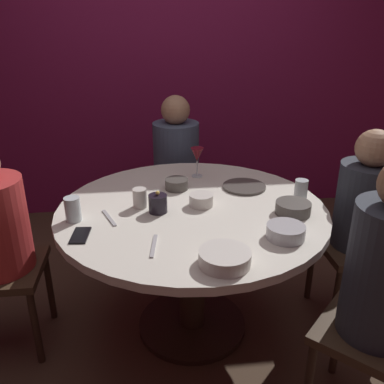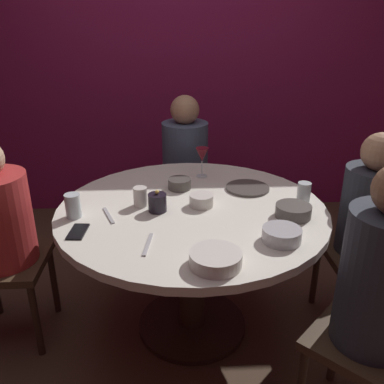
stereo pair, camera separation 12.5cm
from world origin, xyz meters
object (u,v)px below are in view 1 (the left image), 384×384
Objects in this scene: cup_by_left_diner at (73,209)px; candle_holder at (158,203)px; dining_table at (192,234)px; bowl_serving_large at (286,232)px; bowl_small_white at (201,200)px; bowl_rice_portion at (225,258)px; cell_phone at (80,235)px; bowl_salad_center at (177,184)px; seated_diner_back at (176,156)px; bowl_sauce_side at (293,208)px; dinner_plate at (244,187)px; cup_by_right_diner at (301,190)px; seated_diner_right at (364,207)px; cup_near_candle at (140,198)px; wine_glass at (197,156)px.

candle_holder is at bearing 6.68° from cup_by_left_diner.
bowl_serving_large is (0.36, -0.36, 0.18)m from dining_table.
dining_table is 0.19m from bowl_small_white.
bowl_rice_portion is at bearing -83.27° from dining_table.
cell_phone is 1.11× the size of bowl_salad_center.
bowl_sauce_side is (0.47, -1.08, 0.07)m from seated_diner_back.
candle_holder is 0.54× the size of bowl_rice_portion.
cup_by_left_diner is at bearing -161.40° from dinner_plate.
bowl_rice_portion is (-0.30, -0.17, -0.00)m from bowl_serving_large.
bowl_rice_portion is at bearing -35.37° from cup_by_left_diner.
bowl_rice_portion is 0.75m from cup_by_right_diner.
candle_holder reaches higher than cell_phone.
cup_by_right_diner is at bearing 31.79° from seated_diner_back.
seated_diner_right is at bearing -4.45° from cup_by_right_diner.
cup_by_left_diner reaches higher than bowl_rice_portion.
cup_by_right_diner is at bearing 5.61° from cup_by_left_diner.
bowl_sauce_side is at bearing -12.53° from cup_near_candle.
bowl_small_white is at bearing 2.95° from seated_diner_back.
cup_near_candle reaches higher than bowl_salad_center.
dining_table is 0.54m from bowl_serving_large.
bowl_sauce_side is at bearing 63.37° from bowl_serving_large.
bowl_rice_portion is at bearing -132.42° from cup_by_right_diner.
cup_near_candle is at bearing -15.61° from seated_diner_back.
bowl_small_white reaches higher than bowl_rice_portion.
bowl_rice_portion is at bearing -60.17° from cup_near_candle.
cup_by_left_diner is (-0.56, -0.08, 0.21)m from dining_table.
wine_glass is 1.26× the size of cell_phone.
wine_glass is 0.83m from bowl_serving_large.
candle_holder is 0.54m from bowl_rice_portion.
bowl_serving_large is 1.70× the size of cup_near_candle.
wine_glass is 0.63m from cup_by_right_diner.
bowl_sauce_side reaches higher than bowl_rice_portion.
cell_phone is at bearing -166.20° from cup_by_right_diner.
cup_by_left_diner reaches higher than bowl_small_white.
wine_glass reaches higher than cup_near_candle.
bowl_salad_center is at bearing -4.56° from seated_diner_back.
bowl_small_white is (-0.31, 0.37, 0.00)m from bowl_serving_large.
bowl_rice_portion is 0.77m from cup_by_left_diner.
seated_diner_back is 6.86× the size of bowl_serving_large.
bowl_rice_portion is 1.92× the size of cup_by_right_diner.
cup_by_left_diner is at bearing 177.25° from bowl_sauce_side.
dining_table is at bearing -146.25° from dinner_plate.
seated_diner_right is at bearing -0.70° from bowl_small_white.
candle_holder is 0.87× the size of bowl_salad_center.
dinner_plate is at bearing 36.81° from bowl_small_white.
cup_by_left_diner is (-1.48, -0.08, 0.11)m from seated_diner_right.
seated_diner_back is 1.09m from cup_by_right_diner.
seated_diner_right reaches higher than bowl_sauce_side.
bowl_sauce_side is (0.11, 0.23, -0.00)m from bowl_serving_large.
wine_glass is 0.34m from dinner_plate.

